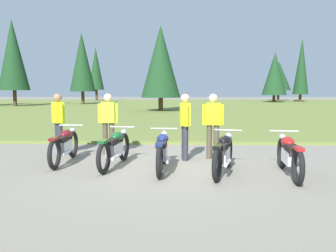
{
  "coord_description": "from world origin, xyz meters",
  "views": [
    {
      "loc": [
        0.25,
        -7.59,
        1.79
      ],
      "look_at": [
        0.0,
        0.6,
        0.9
      ],
      "focal_mm": 36.49,
      "sensor_mm": 36.0,
      "label": 1
    }
  ],
  "objects": [
    {
      "name": "grass_moorland",
      "position": [
        0.0,
        25.32,
        0.05
      ],
      "size": [
        80.0,
        44.0,
        0.1
      ],
      "primitive_type": "cube",
      "color": "olive",
      "rests_on": "ground"
    },
    {
      "name": "motorcycle_navy",
      "position": [
        -0.1,
        -0.19,
        0.44
      ],
      "size": [
        0.62,
        2.1,
        0.88
      ],
      "color": "black",
      "rests_on": "ground"
    },
    {
      "name": "rider_near_row_end",
      "position": [
        0.42,
        0.93,
        0.95
      ],
      "size": [
        0.27,
        0.55,
        1.67
      ],
      "color": "#2D2D38",
      "rests_on": "ground"
    },
    {
      "name": "motorcycle_maroon",
      "position": [
        -2.51,
        0.5,
        0.44
      ],
      "size": [
        0.62,
        2.1,
        0.88
      ],
      "color": "black",
      "rests_on": "ground"
    },
    {
      "name": "rider_checking_bike",
      "position": [
        1.14,
        1.1,
        0.95
      ],
      "size": [
        0.55,
        0.24,
        1.67
      ],
      "color": "#4C4233",
      "rests_on": "ground"
    },
    {
      "name": "motorcycle_british_green",
      "position": [
        -1.22,
        0.14,
        0.44
      ],
      "size": [
        0.62,
        2.09,
        0.88
      ],
      "color": "black",
      "rests_on": "ground"
    },
    {
      "name": "motorcycle_black",
      "position": [
        1.21,
        -0.43,
        0.44
      ],
      "size": [
        0.83,
        2.04,
        0.88
      ],
      "color": "black",
      "rests_on": "ground"
    },
    {
      "name": "forest_treeline",
      "position": [
        -2.67,
        30.81,
        4.3
      ],
      "size": [
        43.03,
        29.8,
        8.66
      ],
      "color": "#47331E",
      "rests_on": "ground"
    },
    {
      "name": "rider_in_hivis_vest",
      "position": [
        -1.65,
        1.57,
        0.95
      ],
      "size": [
        0.55,
        0.24,
        1.67
      ],
      "color": "#4C4233",
      "rests_on": "ground"
    },
    {
      "name": "rider_with_back_turned",
      "position": [
        -3.0,
        1.52,
        0.95
      ],
      "size": [
        0.4,
        0.43,
        1.67
      ],
      "color": "#2D2D38",
      "rests_on": "ground"
    },
    {
      "name": "ground_plane",
      "position": [
        0.0,
        0.0,
        0.0
      ],
      "size": [
        140.0,
        140.0,
        0.0
      ],
      "primitive_type": "plane",
      "color": "gray"
    },
    {
      "name": "motorcycle_red",
      "position": [
        2.55,
        -0.58,
        0.44
      ],
      "size": [
        0.62,
        2.1,
        0.88
      ],
      "color": "black",
      "rests_on": "ground"
    }
  ]
}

